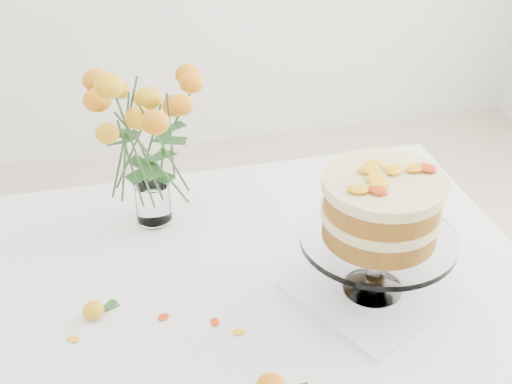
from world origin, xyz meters
TOP-DOWN VIEW (x-y plane):
  - table at (0.00, 0.00)m, footprint 1.43×0.93m
  - napkin at (0.32, -0.13)m, footprint 0.39×0.39m
  - cake_stand at (0.32, -0.13)m, footprint 0.32×0.32m
  - rose_vase at (-0.09, 0.25)m, footprint 0.36×0.36m
  - loose_rose_near at (-0.26, -0.06)m, footprint 0.08×0.05m
  - stray_petal_a at (-0.12, -0.10)m, footprint 0.03×0.02m
  - stray_petal_b at (-0.02, -0.14)m, footprint 0.03×0.02m
  - stray_petal_c at (0.02, -0.18)m, footprint 0.03×0.02m
  - stray_petal_d at (-0.26, -0.05)m, footprint 0.03×0.02m
  - stray_petal_e at (-0.30, -0.12)m, footprint 0.03×0.02m
  - stray_petal_f at (0.30, -0.08)m, footprint 0.03×0.02m

SIDE VIEW (x-z plane):
  - table at x=0.00m, z-range 0.30..1.05m
  - stray_petal_a at x=-0.12m, z-range 0.76..0.76m
  - stray_petal_b at x=-0.02m, z-range 0.76..0.76m
  - stray_petal_c at x=0.02m, z-range 0.76..0.76m
  - stray_petal_d at x=-0.26m, z-range 0.76..0.76m
  - stray_petal_e at x=-0.30m, z-range 0.76..0.76m
  - stray_petal_f at x=0.30m, z-range 0.76..0.76m
  - napkin at x=0.32m, z-range 0.76..0.77m
  - loose_rose_near at x=-0.26m, z-range 0.76..0.79m
  - cake_stand at x=0.32m, z-range 0.81..1.10m
  - rose_vase at x=-0.09m, z-range 0.79..1.23m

